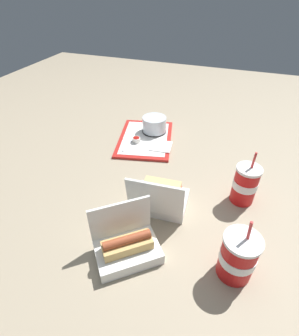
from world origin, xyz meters
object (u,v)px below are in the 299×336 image
object	(u,v)px
cake_container	(154,125)
ketchup_cup	(136,140)
plastic_fork	(128,145)
soda_cup_corner	(245,184)
food_tray	(145,139)
soda_cup_center	(238,256)
clamshell_sandwich_back	(160,198)
clamshell_hotdog_front	(127,246)

from	to	relation	value
cake_container	ketchup_cup	distance (m)	0.14
plastic_fork	soda_cup_corner	xyz separation A→B (m)	(-0.19, -0.55, 0.06)
food_tray	soda_cup_center	distance (m)	0.78
food_tray	ketchup_cup	bearing A→B (deg)	154.69
ketchup_cup	soda_cup_center	world-z (taller)	soda_cup_center
ketchup_cup	plastic_fork	bearing A→B (deg)	147.91
food_tray	ketchup_cup	size ratio (longest dim) A/B	10.48
food_tray	clamshell_sandwich_back	distance (m)	0.48
soda_cup_corner	clamshell_hotdog_front	bearing A→B (deg)	139.60
food_tray	soda_cup_corner	size ratio (longest dim) A/B	1.99
clamshell_sandwich_back	ketchup_cup	bearing A→B (deg)	33.13
clamshell_hotdog_front	clamshell_sandwich_back	world-z (taller)	clamshell_sandwich_back
clamshell_hotdog_front	cake_container	bearing A→B (deg)	12.52
food_tray	plastic_fork	distance (m)	0.11
cake_container	plastic_fork	size ratio (longest dim) A/B	1.14
clamshell_hotdog_front	clamshell_sandwich_back	xyz separation A→B (m)	(0.23, -0.03, 0.00)
soda_cup_corner	ketchup_cup	bearing A→B (deg)	65.87
ketchup_cup	soda_cup_corner	xyz separation A→B (m)	(-0.23, -0.52, 0.05)
food_tray	plastic_fork	bearing A→B (deg)	151.54
plastic_fork	soda_cup_corner	world-z (taller)	soda_cup_corner
cake_container	clamshell_sandwich_back	size ratio (longest dim) A/B	0.63
soda_cup_corner	plastic_fork	bearing A→B (deg)	71.06
ketchup_cup	plastic_fork	distance (m)	0.05
cake_container	plastic_fork	world-z (taller)	cake_container
clamshell_hotdog_front	clamshell_sandwich_back	bearing A→B (deg)	-7.81
cake_container	food_tray	bearing A→B (deg)	162.72
soda_cup_corner	food_tray	bearing A→B (deg)	59.76
cake_container	clamshell_hotdog_front	xyz separation A→B (m)	(-0.73, -0.16, -0.01)
plastic_fork	clamshell_hotdog_front	distance (m)	0.60
food_tray	clamshell_sandwich_back	xyz separation A→B (m)	(-0.42, -0.22, 0.04)
cake_container	clamshell_hotdog_front	world-z (taller)	clamshell_hotdog_front
food_tray	plastic_fork	xyz separation A→B (m)	(-0.10, 0.05, 0.01)
cake_container	soda_cup_center	distance (m)	0.83
soda_cup_center	soda_cup_corner	bearing A→B (deg)	0.07
clamshell_hotdog_front	soda_cup_corner	bearing A→B (deg)	-40.40
clamshell_sandwich_back	soda_cup_corner	world-z (taller)	soda_cup_corner
ketchup_cup	soda_cup_center	bearing A→B (deg)	-136.50
cake_container	clamshell_sandwich_back	distance (m)	0.54
cake_container	ketchup_cup	size ratio (longest dim) A/B	3.14
soda_cup_corner	soda_cup_center	size ratio (longest dim) A/B	1.01
cake_container	clamshell_sandwich_back	bearing A→B (deg)	-158.96
soda_cup_center	clamshell_sandwich_back	bearing A→B (deg)	57.41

